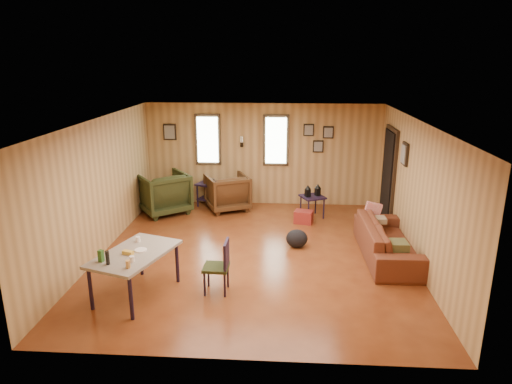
% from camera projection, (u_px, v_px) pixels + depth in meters
% --- Properties ---
extents(room, '(5.54, 6.04, 2.44)m').
position_uv_depth(room, '(265.00, 186.00, 8.13)').
color(room, brown).
rests_on(room, ground).
extents(sofa, '(0.66, 2.15, 0.84)m').
position_uv_depth(sofa, '(388.00, 235.00, 7.99)').
color(sofa, brown).
rests_on(sofa, ground).
extents(recliner_brown, '(1.16, 1.13, 0.92)m').
position_uv_depth(recliner_brown, '(227.00, 190.00, 10.51)').
color(recliner_brown, '#4A2D16').
rests_on(recliner_brown, ground).
extents(recliner_green, '(1.36, 1.34, 1.02)m').
position_uv_depth(recliner_green, '(164.00, 191.00, 10.27)').
color(recliner_green, '#2A3116').
rests_on(recliner_green, ground).
extents(end_table, '(0.68, 0.65, 0.69)m').
position_uv_depth(end_table, '(210.00, 190.00, 10.81)').
color(end_table, black).
rests_on(end_table, ground).
extents(side_table, '(0.62, 0.62, 0.75)m').
position_uv_depth(side_table, '(313.00, 195.00, 9.98)').
color(side_table, black).
rests_on(side_table, ground).
extents(cooler, '(0.44, 0.36, 0.27)m').
position_uv_depth(cooler, '(304.00, 217.00, 9.73)').
color(cooler, maroon).
rests_on(cooler, ground).
extents(backpack, '(0.45, 0.36, 0.35)m').
position_uv_depth(backpack, '(297.00, 239.00, 8.47)').
color(backpack, black).
rests_on(backpack, ground).
extents(sofa_pillows, '(0.48, 1.72, 0.36)m').
position_uv_depth(sofa_pillows, '(384.00, 229.00, 8.04)').
color(sofa_pillows, '#4E512D').
rests_on(sofa_pillows, sofa).
extents(dining_table, '(1.19, 1.53, 0.88)m').
position_uv_depth(dining_table, '(134.00, 257.00, 6.63)').
color(dining_table, gray).
rests_on(dining_table, ground).
extents(dining_chair, '(0.38, 0.38, 0.83)m').
position_uv_depth(dining_chair, '(220.00, 264.00, 6.78)').
color(dining_chair, '#2A3116').
rests_on(dining_chair, ground).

